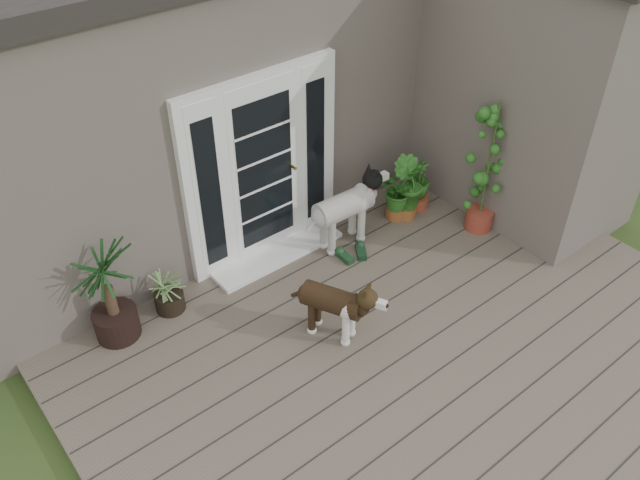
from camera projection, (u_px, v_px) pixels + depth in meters
deck at (414, 354)px, 6.48m from camera, size 6.20×4.60×0.12m
house_main at (179, 68)px, 8.13m from camera, size 7.40×4.00×3.10m
house_wing at (536, 92)px, 7.63m from camera, size 1.60×2.40×3.10m
door_unit at (263, 168)px, 7.01m from camera, size 1.90×0.14×2.15m
door_step at (278, 254)px, 7.54m from camera, size 1.60×0.40×0.05m
brindle_dog at (332, 310)px, 6.40m from camera, size 0.66×0.87×0.67m
white_dog at (343, 216)px, 7.49m from camera, size 0.95×0.43×0.78m
spider_plant at (167, 289)px, 6.72m from camera, size 0.52×0.52×0.55m
yucca at (108, 290)px, 6.23m from camera, size 1.02×1.02×1.20m
herb_a at (397, 197)px, 7.94m from camera, size 0.62×0.62×0.60m
herb_b at (407, 196)px, 7.95m from camera, size 0.53×0.53×0.60m
herb_c at (418, 189)px, 8.15m from camera, size 0.47×0.47×0.52m
sapling at (489, 166)px, 7.43m from camera, size 0.66×0.66×1.73m
clog_left at (345, 256)px, 7.48m from camera, size 0.14×0.29×0.09m
clog_right at (361, 251)px, 7.55m from camera, size 0.29×0.33×0.09m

